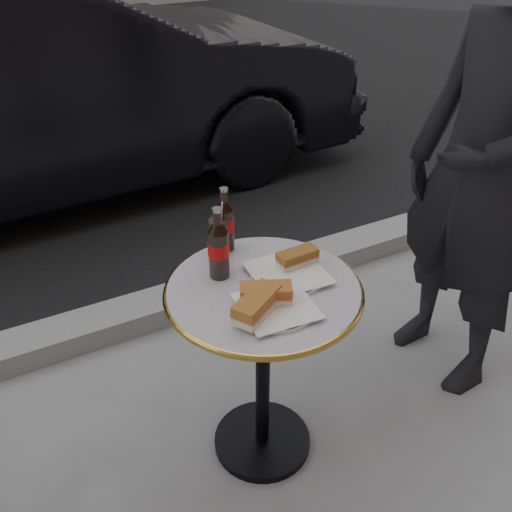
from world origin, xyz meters
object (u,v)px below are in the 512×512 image
cola_bottle_left (218,243)px  cola_glass (219,237)px  parked_car (28,86)px  pedestrian (485,174)px  plate_right (288,275)px  cola_bottle_right (225,219)px  plate_left (277,308)px  bistro_table (263,373)px

cola_bottle_left → cola_glass: 0.14m
parked_car → pedestrian: (1.20, -2.56, 0.20)m
plate_right → cola_bottle_right: cola_bottle_right is taller
plate_right → cola_bottle_right: 0.29m
cola_bottle_left → plate_left: bearing=-72.6°
bistro_table → pedestrian: 1.07m
cola_glass → parked_car: bearing=95.9°
pedestrian → cola_glass: bearing=-105.2°
parked_car → pedestrian: pedestrian is taller
cola_bottle_right → parked_car: bearing=96.7°
pedestrian → bistro_table: bearing=-91.1°
plate_right → parked_car: bearing=98.3°
pedestrian → parked_car: bearing=-157.7°
bistro_table → parked_car: bearing=96.2°
bistro_table → cola_bottle_left: size_ratio=3.01×
parked_car → pedestrian: size_ratio=2.38×
cola_bottle_left → plate_right: bearing=-29.4°
cola_glass → pedestrian: pedestrian is taller
plate_right → pedestrian: pedestrian is taller
cola_bottle_right → plate_right: bearing=-67.3°
plate_left → parked_car: 2.71m
bistro_table → parked_car: (-0.28, 2.59, 0.34)m
bistro_table → cola_glass: 0.49m
cola_bottle_left → cola_bottle_right: (0.09, 0.14, -0.01)m
cola_bottle_left → cola_bottle_right: size_ratio=1.07×
bistro_table → pedestrian: size_ratio=0.40×
cola_bottle_left → cola_glass: (0.05, 0.12, -0.06)m
bistro_table → plate_left: bearing=-99.1°
bistro_table → cola_bottle_right: size_ratio=3.20×
plate_right → cola_bottle_left: (-0.19, 0.11, 0.12)m
bistro_table → plate_right: (0.10, 0.02, 0.37)m
plate_left → pedestrian: 0.96m
bistro_table → cola_bottle_right: 0.55m
plate_left → cola_bottle_left: bearing=107.4°
plate_left → cola_glass: (-0.02, 0.35, 0.06)m
cola_bottle_right → bistro_table: bearing=-88.7°
cola_bottle_left → pedestrian: bearing=-5.3°
pedestrian → cola_bottle_right: bearing=-106.9°
pedestrian → cola_bottle_left: bearing=-98.2°
cola_bottle_right → pedestrian: 0.96m
cola_bottle_right → pedestrian: pedestrian is taller
bistro_table → plate_left: (-0.02, -0.11, 0.37)m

